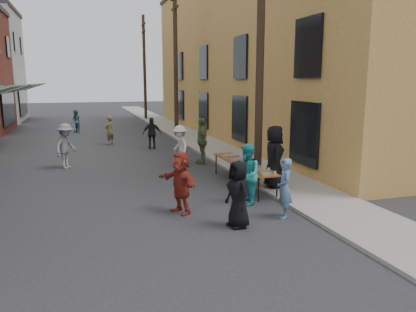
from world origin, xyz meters
TOP-DOWN VIEW (x-y plane):
  - ground at (0.00, 0.00)m, footprint 120.00×120.00m
  - sidewalk at (5.00, 15.00)m, footprint 2.20×60.00m
  - building_ochre at (11.10, 14.00)m, footprint 10.00×28.00m
  - utility_pole_near at (4.30, 3.00)m, footprint 0.26×0.26m
  - utility_pole_mid at (4.30, 15.00)m, footprint 0.26×0.26m
  - utility_pole_far at (4.30, 27.00)m, footprint 0.26×0.26m
  - serving_table at (3.65, 2.73)m, footprint 0.70×4.00m
  - catering_tray_sausage at (3.65, 1.08)m, footprint 0.50×0.33m
  - catering_tray_foil_b at (3.65, 1.73)m, footprint 0.50×0.33m
  - catering_tray_buns at (3.65, 2.43)m, footprint 0.50×0.33m
  - catering_tray_foil_d at (3.65, 3.13)m, footprint 0.50×0.33m
  - catering_tray_buns_end at (3.65, 3.83)m, footprint 0.50×0.33m
  - condiment_jar_a at (3.43, 0.78)m, footprint 0.07×0.07m
  - condiment_jar_b at (3.43, 0.88)m, footprint 0.07×0.07m
  - condiment_jar_c at (3.43, 0.98)m, footprint 0.07×0.07m
  - cup_stack at (3.85, 0.83)m, footprint 0.08×0.08m
  - guest_front_a at (2.05, -0.84)m, footprint 0.63×0.85m
  - guest_front_b at (3.40, -0.58)m, footprint 0.49×0.63m
  - guest_front_c at (2.95, 0.75)m, footprint 0.78×0.93m
  - guest_front_d at (2.38, 6.22)m, footprint 0.77×1.15m
  - guest_front_e at (3.40, 6.60)m, footprint 0.55×1.16m
  - guest_queue_back at (1.02, 0.58)m, footprint 0.98×1.58m
  - server at (4.35, 1.89)m, footprint 0.83×1.07m
  - passerby_left at (-1.96, 7.28)m, footprint 1.18×1.32m
  - passerby_mid at (2.06, 10.85)m, footprint 0.97×0.47m
  - passerby_right at (0.12, 12.98)m, footprint 0.66×0.67m
  - passerby_far at (-1.61, 18.97)m, footprint 0.86×0.92m

SIDE VIEW (x-z plane):
  - ground at x=0.00m, z-range 0.00..0.00m
  - sidewalk at x=5.00m, z-range 0.00..0.10m
  - serving_table at x=3.65m, z-range 0.34..1.09m
  - guest_front_b at x=3.40m, z-range 0.00..1.52m
  - passerby_far at x=-1.61m, z-range 0.00..1.52m
  - passerby_right at x=0.12m, z-range 0.00..1.55m
  - catering_tray_sausage at x=3.65m, z-range 0.75..0.83m
  - catering_tray_foil_b at x=3.65m, z-range 0.75..0.83m
  - catering_tray_buns at x=3.65m, z-range 0.75..0.83m
  - catering_tray_foil_d at x=3.65m, z-range 0.75..0.83m
  - catering_tray_buns_end at x=3.65m, z-range 0.75..0.83m
  - condiment_jar_a at x=3.43m, z-range 0.75..0.83m
  - condiment_jar_b at x=3.43m, z-range 0.75..0.83m
  - condiment_jar_c at x=3.43m, z-range 0.75..0.83m
  - guest_front_a at x=2.05m, z-range 0.00..1.59m
  - passerby_mid at x=2.06m, z-range 0.00..1.60m
  - cup_stack at x=3.85m, z-range 0.75..0.87m
  - guest_queue_back at x=1.02m, z-range 0.00..1.63m
  - guest_front_d at x=2.38m, z-range 0.00..1.67m
  - guest_front_c at x=2.95m, z-range 0.00..1.70m
  - passerby_left at x=-1.96m, z-range 0.00..1.77m
  - guest_front_e at x=3.40m, z-range 0.00..1.92m
  - server at x=4.35m, z-range 0.10..2.04m
  - utility_pole_near at x=4.30m, z-range 0.00..9.00m
  - utility_pole_mid at x=4.30m, z-range 0.00..9.00m
  - utility_pole_far at x=4.30m, z-range 0.00..9.00m
  - building_ochre at x=11.10m, z-range 0.00..10.00m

